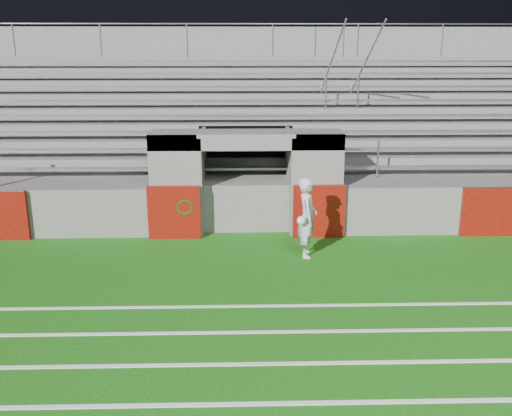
{
  "coord_description": "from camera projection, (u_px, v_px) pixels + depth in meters",
  "views": [
    {
      "loc": [
        -0.12,
        -10.66,
        4.66
      ],
      "look_at": [
        0.2,
        1.8,
        1.1
      ],
      "focal_mm": 40.0,
      "sensor_mm": 36.0,
      "label": 1
    }
  ],
  "objects": [
    {
      "name": "stadium_structure",
      "position": [
        245.0,
        145.0,
        18.78
      ],
      "size": [
        26.0,
        8.48,
        5.42
      ],
      "color": "#5B5956",
      "rests_on": "ground"
    },
    {
      "name": "goalkeeper_with_ball",
      "position": [
        307.0,
        217.0,
        12.88
      ],
      "size": [
        0.51,
        0.75,
        1.84
      ],
      "color": "#B3B7BD",
      "rests_on": "ground"
    },
    {
      "name": "ground",
      "position": [
        248.0,
        285.0,
        11.53
      ],
      "size": [
        90.0,
        90.0,
        0.0
      ],
      "primitive_type": "plane",
      "color": "#15550E",
      "rests_on": "ground"
    },
    {
      "name": "hose_coil",
      "position": [
        185.0,
        208.0,
        14.1
      ],
      "size": [
        0.57,
        0.14,
        0.57
      ],
      "color": "#0F450D",
      "rests_on": "ground"
    }
  ]
}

